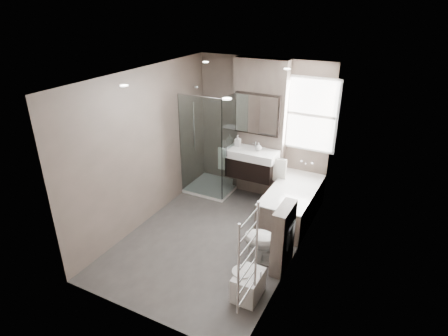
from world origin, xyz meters
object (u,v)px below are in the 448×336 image
Objects in this scene: bathtub at (292,202)px; bidet at (248,284)px; toilet at (267,241)px; vanity at (251,163)px.

bathtub is 2.11m from bidet.
bathtub is 2.23× the size of toilet.
bidet is (1.01, -2.43, -0.55)m from vanity.
bathtub is at bearing 92.45° from bidet.
vanity is 1.07m from bathtub.
bathtub is at bearing 177.25° from toilet.
vanity reaches higher than toilet.
toilet is at bearing -88.06° from bathtub.
bidet is (0.09, -2.10, -0.13)m from bathtub.
vanity is 2.69m from bidet.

